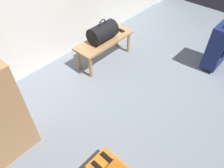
{
  "coord_description": "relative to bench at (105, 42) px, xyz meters",
  "views": [
    {
      "loc": [
        -1.73,
        -1.01,
        2.15
      ],
      "look_at": [
        -0.29,
        0.29,
        0.25
      ],
      "focal_mm": 33.59,
      "sensor_mm": 36.0,
      "label": 1
    }
  ],
  "objects": [
    {
      "name": "ground_plane",
      "position": [
        -0.25,
        -0.94,
        -0.34
      ],
      "size": [
        6.6,
        6.6,
        0.0
      ],
      "primitive_type": "plane",
      "color": "slate"
    },
    {
      "name": "duffel_bag_black",
      "position": [
        -0.03,
        0.0,
        0.19
      ],
      "size": [
        0.44,
        0.26,
        0.34
      ],
      "color": "black",
      "rests_on": "bench"
    },
    {
      "name": "bench",
      "position": [
        0.0,
        0.0,
        0.0
      ],
      "size": [
        1.0,
        0.36,
        0.4
      ],
      "color": "#A87A4C",
      "rests_on": "ground"
    },
    {
      "name": "cell_phone",
      "position": [
        0.35,
        -0.02,
        0.07
      ],
      "size": [
        0.07,
        0.14,
        0.01
      ],
      "color": "black",
      "rests_on": "bench"
    },
    {
      "name": "suitcase_upright_navy",
      "position": [
        1.05,
        -1.37,
        0.05
      ],
      "size": [
        0.47,
        0.25,
        0.75
      ],
      "color": "navy",
      "rests_on": "ground"
    }
  ]
}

